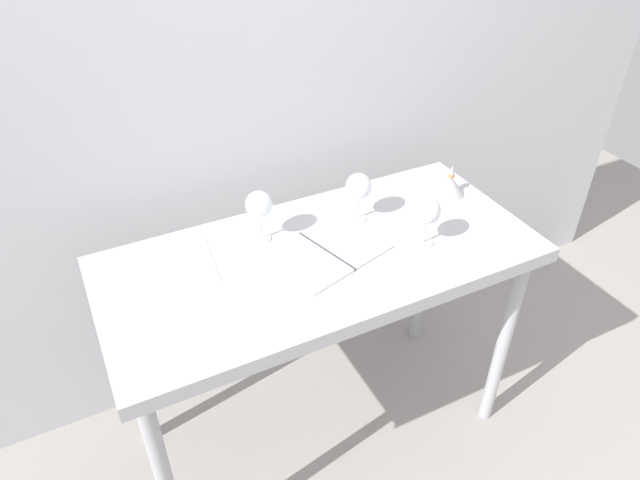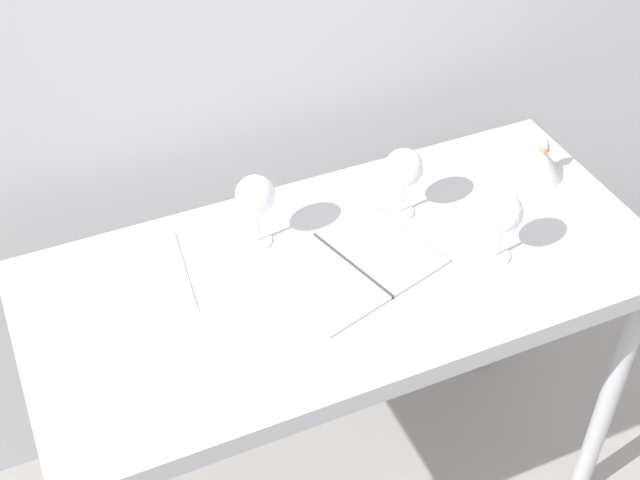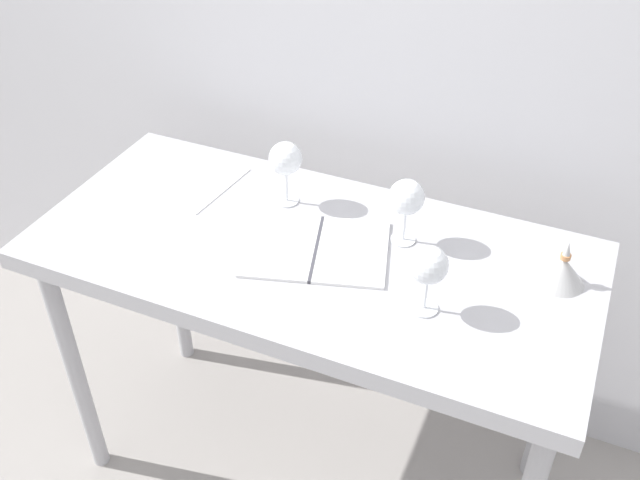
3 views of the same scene
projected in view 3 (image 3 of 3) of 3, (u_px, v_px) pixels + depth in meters
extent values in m
plane|color=gray|center=(314.00, 464.00, 2.34)|extent=(6.00, 6.00, 0.00)
cube|color=silver|center=(386.00, 22.00, 1.90)|extent=(3.80, 0.04, 2.60)
cube|color=#ACACB1|center=(312.00, 252.00, 1.80)|extent=(1.40, 0.64, 0.04)
cube|color=#ACACB1|center=(250.00, 340.00, 1.56)|extent=(1.40, 0.01, 0.05)
cylinder|color=#ACACB1|center=(75.00, 370.00, 2.09)|extent=(0.05, 0.05, 0.86)
cylinder|color=#ACACB1|center=(173.00, 265.00, 2.47)|extent=(0.05, 0.05, 0.86)
cylinder|color=#ACACB1|center=(554.00, 379.00, 2.06)|extent=(0.05, 0.05, 0.86)
cylinder|color=white|center=(424.00, 308.00, 1.61)|extent=(0.06, 0.06, 0.00)
cylinder|color=white|center=(426.00, 293.00, 1.58)|extent=(0.01, 0.01, 0.09)
sphere|color=white|center=(429.00, 265.00, 1.53)|extent=(0.09, 0.09, 0.09)
cylinder|color=maroon|center=(428.00, 270.00, 1.54)|extent=(0.06, 0.06, 0.02)
cylinder|color=white|center=(287.00, 201.00, 1.94)|extent=(0.06, 0.06, 0.00)
cylinder|color=white|center=(286.00, 186.00, 1.91)|extent=(0.01, 0.01, 0.09)
sphere|color=white|center=(286.00, 158.00, 1.86)|extent=(0.09, 0.09, 0.09)
cylinder|color=#590F22|center=(286.00, 163.00, 1.87)|extent=(0.06, 0.06, 0.02)
cylinder|color=white|center=(403.00, 240.00, 1.80)|extent=(0.06, 0.06, 0.00)
cylinder|color=white|center=(404.00, 225.00, 1.78)|extent=(0.01, 0.01, 0.09)
sphere|color=white|center=(407.00, 197.00, 1.73)|extent=(0.09, 0.09, 0.09)
cylinder|color=maroon|center=(406.00, 202.00, 1.74)|extent=(0.06, 0.06, 0.02)
cube|color=white|center=(281.00, 246.00, 1.78)|extent=(0.24, 0.30, 0.01)
cube|color=white|center=(352.00, 251.00, 1.76)|extent=(0.24, 0.30, 0.01)
cube|color=#3F3F47|center=(316.00, 248.00, 1.77)|extent=(0.08, 0.25, 0.01)
cube|color=white|center=(201.00, 183.00, 2.01)|extent=(0.18, 0.27, 0.00)
cone|color=#B4B4B4|center=(562.00, 270.00, 1.66)|extent=(0.11, 0.11, 0.07)
cylinder|color=#C17F4C|center=(566.00, 257.00, 1.63)|extent=(0.02, 0.02, 0.01)
cone|color=#B4B4B4|center=(568.00, 249.00, 1.62)|extent=(0.02, 0.02, 0.03)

